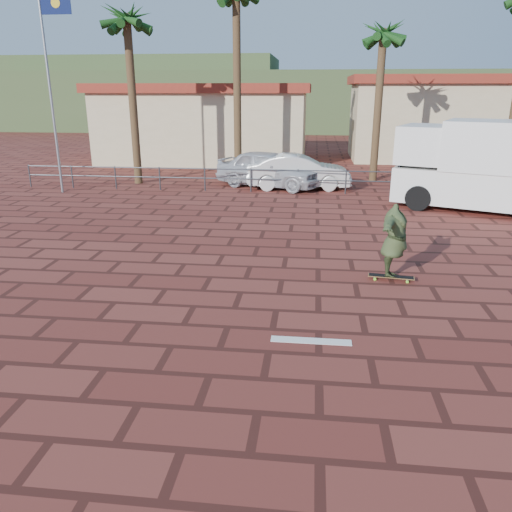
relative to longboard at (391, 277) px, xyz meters
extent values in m
plane|color=brown|center=(-2.49, -1.95, -0.08)|extent=(120.00, 120.00, 0.00)
cube|color=white|center=(-1.79, -3.15, -0.08)|extent=(1.40, 0.22, 0.01)
cylinder|color=#47494F|center=(-14.49, 10.05, 0.42)|extent=(0.06, 0.06, 1.00)
cylinder|color=#47494F|center=(-12.49, 10.05, 0.42)|extent=(0.06, 0.06, 1.00)
cylinder|color=#47494F|center=(-10.49, 10.05, 0.42)|extent=(0.06, 0.06, 1.00)
cylinder|color=#47494F|center=(-8.49, 10.05, 0.42)|extent=(0.06, 0.06, 1.00)
cylinder|color=#47494F|center=(-6.49, 10.05, 0.42)|extent=(0.06, 0.06, 1.00)
cylinder|color=#47494F|center=(-4.49, 10.05, 0.42)|extent=(0.06, 0.06, 1.00)
cylinder|color=#47494F|center=(-2.49, 10.05, 0.42)|extent=(0.06, 0.06, 1.00)
cylinder|color=#47494F|center=(-0.49, 10.05, 0.42)|extent=(0.06, 0.06, 1.00)
cylinder|color=#47494F|center=(1.51, 10.05, 0.42)|extent=(0.06, 0.06, 1.00)
cylinder|color=#47494F|center=(3.51, 10.05, 0.42)|extent=(0.06, 0.06, 1.00)
cylinder|color=#47494F|center=(5.51, 10.05, 0.42)|extent=(0.06, 0.06, 1.00)
cylinder|color=#47494F|center=(-2.49, 10.05, 0.87)|extent=(24.00, 0.05, 0.05)
cylinder|color=#47494F|center=(-2.49, 10.05, 0.47)|extent=(24.00, 0.05, 0.05)
cylinder|color=gray|center=(-12.49, 9.05, 3.92)|extent=(0.10, 0.10, 8.00)
cube|color=#0D1743|center=(-11.84, 9.05, 7.22)|extent=(1.20, 0.02, 0.80)
cylinder|color=brown|center=(-9.99, 11.55, 3.42)|extent=(0.36, 0.36, 7.00)
sphere|color=#174517|center=(-9.99, 11.55, 6.97)|extent=(2.40, 2.40, 2.40)
cylinder|color=brown|center=(-5.49, 13.05, 4.02)|extent=(0.36, 0.36, 8.20)
cylinder|color=brown|center=(1.01, 13.55, 3.17)|extent=(0.36, 0.36, 6.50)
sphere|color=#174517|center=(1.01, 13.55, 6.47)|extent=(2.40, 2.40, 2.40)
cube|color=beige|center=(-8.49, 20.05, 1.92)|extent=(12.00, 7.00, 4.00)
cube|color=maroon|center=(-8.49, 20.05, 4.17)|extent=(12.60, 7.60, 0.50)
cube|color=beige|center=(5.51, 22.05, 2.17)|extent=(10.00, 6.00, 4.50)
cube|color=maroon|center=(5.51, 22.05, 4.67)|extent=(10.60, 6.60, 0.50)
cube|color=#384C28|center=(-2.49, 48.05, 2.92)|extent=(70.00, 18.00, 6.00)
cube|color=#384C28|center=(-24.49, 54.05, 3.92)|extent=(35.00, 14.00, 8.00)
cube|color=olive|center=(0.00, 0.00, 0.01)|extent=(1.05, 0.35, 0.02)
cube|color=black|center=(0.00, 0.00, 0.02)|extent=(1.01, 0.33, 0.00)
cube|color=silver|center=(-0.35, 0.05, -0.02)|extent=(0.08, 0.17, 0.03)
cube|color=silver|center=(0.35, -0.05, -0.02)|extent=(0.08, 0.17, 0.03)
cylinder|color=#7DD02C|center=(-0.37, -0.06, -0.05)|extent=(0.07, 0.04, 0.07)
cylinder|color=#7DD02C|center=(-0.34, 0.15, -0.05)|extent=(0.07, 0.04, 0.07)
cylinder|color=#7DD02C|center=(0.34, -0.15, -0.05)|extent=(0.07, 0.04, 0.07)
cylinder|color=#7DD02C|center=(0.37, 0.06, -0.05)|extent=(0.07, 0.04, 0.07)
imported|color=#384525|center=(0.00, 0.00, 0.86)|extent=(1.08, 2.15, 1.69)
cube|color=white|center=(4.26, 7.63, 0.76)|extent=(6.56, 4.58, 1.24)
cube|color=white|center=(2.28, 8.44, 2.17)|extent=(2.60, 2.97, 1.35)
cube|color=black|center=(1.60, 8.71, 1.66)|extent=(0.78, 1.80, 0.73)
cylinder|color=black|center=(1.94, 7.30, 0.37)|extent=(0.95, 0.63, 0.90)
cylinder|color=black|center=(2.83, 9.49, 0.37)|extent=(0.95, 0.63, 0.90)
imported|color=#B8B9C0|center=(-3.81, 11.25, 0.73)|extent=(5.17, 3.58, 1.64)
imported|color=silver|center=(-2.51, 11.05, 0.66)|extent=(4.64, 1.96, 1.49)
cylinder|color=gray|center=(4.84, 8.05, 1.15)|extent=(0.07, 0.07, 2.46)
cube|color=#193FB2|center=(4.84, 8.05, 2.16)|extent=(0.50, 0.13, 0.50)
camera|label=1|loc=(-1.86, -10.97, 4.06)|focal=35.00mm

